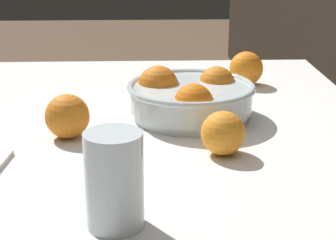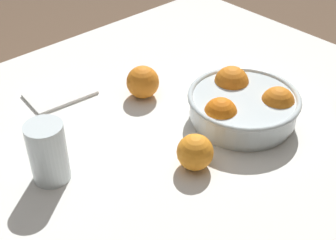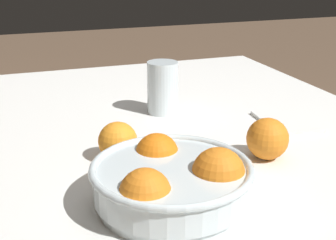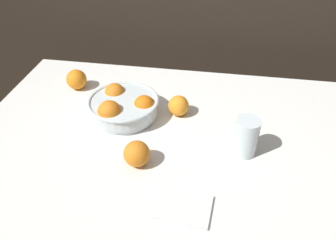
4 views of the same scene
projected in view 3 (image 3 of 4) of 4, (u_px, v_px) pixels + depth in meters
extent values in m
cube|color=white|center=(193.00, 149.00, 0.96)|extent=(1.40, 0.97, 0.03)
cylinder|color=#936B47|center=(231.00, 159.00, 1.79)|extent=(0.05, 0.05, 0.71)
cylinder|color=silver|center=(171.00, 200.00, 0.72)|extent=(0.22, 0.22, 0.02)
cylinder|color=silver|center=(172.00, 182.00, 0.71)|extent=(0.24, 0.24, 0.05)
torus|color=silver|center=(172.00, 168.00, 0.70)|extent=(0.25, 0.25, 0.01)
sphere|color=orange|center=(157.00, 155.00, 0.77)|extent=(0.07, 0.07, 0.07)
sphere|color=orange|center=(145.00, 194.00, 0.64)|extent=(0.07, 0.07, 0.07)
sphere|color=orange|center=(218.00, 174.00, 0.70)|extent=(0.08, 0.08, 0.08)
cylinder|color=#F4A314|center=(162.00, 96.00, 1.11)|extent=(0.06, 0.06, 0.08)
cylinder|color=silver|center=(161.00, 88.00, 1.10)|extent=(0.07, 0.07, 0.12)
sphere|color=orange|center=(118.00, 141.00, 0.86)|extent=(0.07, 0.07, 0.07)
sphere|color=orange|center=(267.00, 139.00, 0.87)|extent=(0.08, 0.08, 0.08)
cube|color=white|center=(286.00, 122.00, 1.05)|extent=(0.16, 0.12, 0.01)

